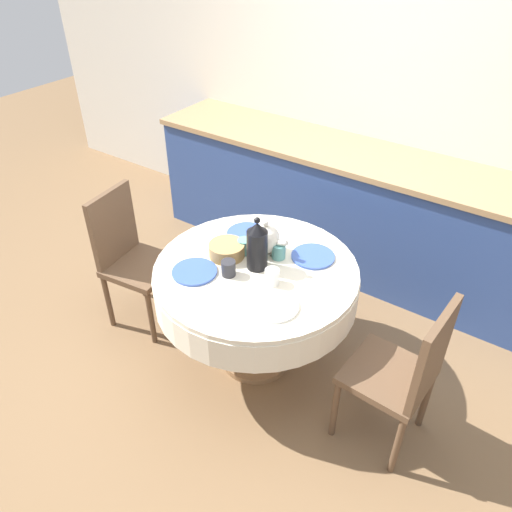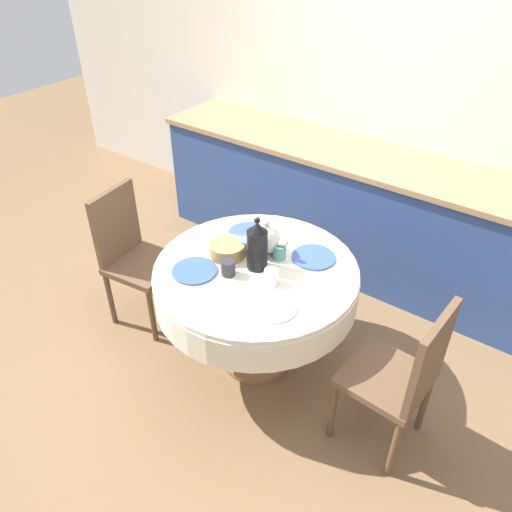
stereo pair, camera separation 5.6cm
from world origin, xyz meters
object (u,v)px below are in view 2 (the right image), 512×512
at_px(chair_right, 132,252).
at_px(teapot, 266,239).
at_px(chair_left, 403,374).
at_px(coffee_carafe, 256,246).

height_order(chair_right, teapot, same).
xyz_separation_m(chair_left, chair_right, (-1.83, -0.06, 0.00)).
relative_size(coffee_carafe, teapot, 1.38).
height_order(coffee_carafe, teapot, coffee_carafe).
bearing_deg(teapot, chair_left, -12.07).
xyz_separation_m(chair_left, teapot, (-0.96, 0.20, 0.30)).
bearing_deg(teapot, chair_right, -163.08).
distance_m(chair_right, coffee_carafe, 0.98).
distance_m(chair_left, teapot, 1.03).
height_order(chair_left, teapot, same).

